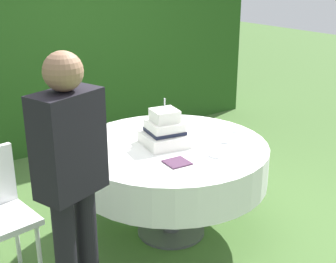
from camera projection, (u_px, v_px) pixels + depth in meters
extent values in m
plane|color=#476B33|center=(171.00, 231.00, 3.68)|extent=(20.00, 20.00, 0.00)
cube|color=#234C19|center=(44.00, 33.00, 5.06)|extent=(5.31, 0.53, 2.55)
cylinder|color=#4C4C51|center=(171.00, 230.00, 3.67)|extent=(0.52, 0.52, 0.02)
cylinder|color=#4C4C51|center=(171.00, 191.00, 3.56)|extent=(0.13, 0.13, 0.71)
cylinder|color=olive|center=(171.00, 146.00, 3.43)|extent=(1.39, 1.39, 0.03)
cylinder|color=white|center=(171.00, 162.00, 3.47)|extent=(1.42, 1.42, 0.28)
cube|color=white|center=(165.00, 139.00, 3.41)|extent=(0.36, 0.36, 0.09)
cube|color=white|center=(165.00, 127.00, 3.38)|extent=(0.27, 0.27, 0.09)
cube|color=black|center=(165.00, 131.00, 3.39)|extent=(0.28, 0.28, 0.02)
cube|color=white|center=(165.00, 116.00, 3.35)|extent=(0.21, 0.21, 0.09)
sphere|color=#E04C8C|center=(172.00, 123.00, 3.53)|extent=(0.09, 0.09, 0.09)
cylinder|color=silver|center=(165.00, 104.00, 3.32)|extent=(0.01, 0.01, 0.08)
cylinder|color=white|center=(185.00, 124.00, 3.83)|extent=(0.11, 0.11, 0.01)
cylinder|color=white|center=(233.00, 130.00, 3.70)|extent=(0.11, 0.11, 0.01)
cylinder|color=white|center=(215.00, 155.00, 3.22)|extent=(0.10, 0.10, 0.01)
cylinder|color=white|center=(224.00, 140.00, 3.49)|extent=(0.14, 0.14, 0.01)
cube|color=#4C2D47|center=(177.00, 162.00, 3.10)|extent=(0.16, 0.16, 0.01)
cylinder|color=white|center=(39.00, 255.00, 3.00)|extent=(0.03, 0.03, 0.45)
cylinder|color=white|center=(17.00, 235.00, 3.22)|extent=(0.03, 0.03, 0.45)
cube|color=white|center=(0.00, 221.00, 2.92)|extent=(0.45, 0.45, 0.04)
cylinder|color=black|center=(88.00, 253.00, 2.67)|extent=(0.12, 0.12, 0.85)
cube|color=black|center=(69.00, 144.00, 2.37)|extent=(0.41, 0.31, 0.55)
sphere|color=#8C664C|center=(63.00, 71.00, 2.24)|extent=(0.20, 0.20, 0.20)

